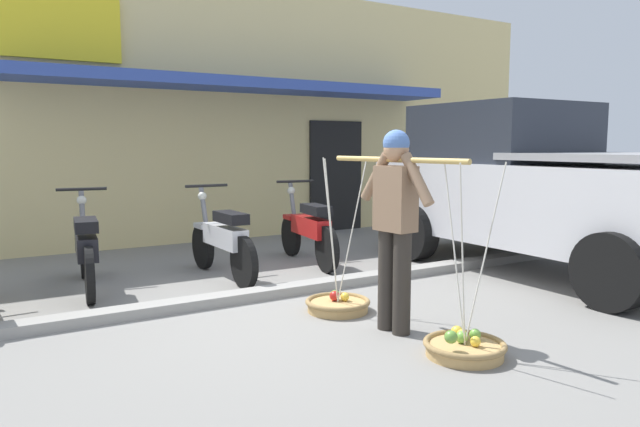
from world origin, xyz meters
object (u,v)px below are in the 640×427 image
object	(u,v)px
fruit_basket_right_side	(464,346)
fruit_basket_left_side	(338,304)
fruit_vendor	(395,217)
parked_truck	(542,188)
motorcycle_second_in_row	(86,249)
motorcycle_end_of_row	(309,230)
motorcycle_third_in_row	(223,240)

from	to	relation	value
fruit_basket_right_side	fruit_basket_left_side	bearing A→B (deg)	95.73
fruit_vendor	parked_truck	distance (m)	3.28
fruit_basket_left_side	motorcycle_second_in_row	distance (m)	2.83
fruit_basket_right_side	motorcycle_end_of_row	world-z (taller)	fruit_basket_right_side
fruit_vendor	fruit_basket_left_side	bearing A→B (deg)	95.63
fruit_basket_left_side	motorcycle_end_of_row	bearing A→B (deg)	66.59
fruit_basket_right_side	motorcycle_third_in_row	size ratio (longest dim) A/B	0.80
fruit_vendor	fruit_basket_right_side	size ratio (longest dim) A/B	1.17
parked_truck	motorcycle_second_in_row	bearing A→B (deg)	160.06
parked_truck	fruit_basket_right_side	bearing A→B (deg)	-150.24
fruit_basket_left_side	motorcycle_third_in_row	bearing A→B (deg)	101.69
motorcycle_second_in_row	parked_truck	world-z (taller)	parked_truck
fruit_vendor	motorcycle_second_in_row	bearing A→B (deg)	124.43
motorcycle_second_in_row	parked_truck	bearing A→B (deg)	-19.94
fruit_vendor	parked_truck	xyz separation A→B (m)	(3.13, 1.00, 0.05)
motorcycle_third_in_row	fruit_vendor	bearing A→B (deg)	-80.02
fruit_basket_left_side	fruit_basket_right_side	distance (m)	1.51
motorcycle_third_in_row	parked_truck	size ratio (longest dim) A/B	0.38
fruit_basket_left_side	parked_truck	size ratio (longest dim) A/B	0.31
fruit_vendor	fruit_basket_left_side	xyz separation A→B (m)	(-0.07, 0.75, -0.90)
fruit_vendor	motorcycle_third_in_row	distance (m)	2.72
motorcycle_end_of_row	motorcycle_second_in_row	bearing A→B (deg)	179.80
motorcycle_second_in_row	motorcycle_end_of_row	xyz separation A→B (m)	(2.77, -0.01, 0.00)
fruit_basket_left_side	parked_truck	xyz separation A→B (m)	(3.20, 0.25, 0.96)
fruit_vendor	fruit_basket_right_side	bearing A→B (deg)	-84.17
fruit_basket_right_side	motorcycle_end_of_row	size ratio (longest dim) A/B	0.80
fruit_vendor	fruit_basket_right_side	xyz separation A→B (m)	(0.08, -0.75, -0.90)
motorcycle_second_in_row	fruit_vendor	bearing A→B (deg)	-55.57
fruit_basket_right_side	parked_truck	size ratio (longest dim) A/B	0.31
fruit_basket_right_side	motorcycle_third_in_row	distance (m)	3.44
fruit_basket_left_side	fruit_basket_right_side	xyz separation A→B (m)	(0.15, -1.50, 0.00)
motorcycle_end_of_row	fruit_basket_left_side	bearing A→B (deg)	-113.41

